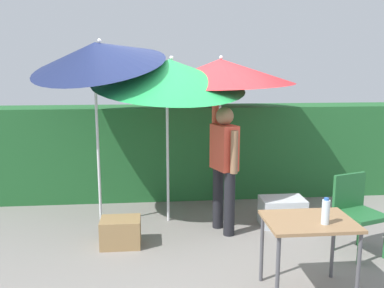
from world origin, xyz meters
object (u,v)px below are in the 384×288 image
object	(u,v)px
person_vendor	(224,160)
crate_cardboard	(121,232)
umbrella_yellow	(221,72)
cooler_box	(282,212)
umbrella_orange	(169,73)
umbrella_rainbow	(97,54)
chair_plastic	(356,209)
folding_table	(309,229)
bottle_water	(326,212)

from	to	relation	value
person_vendor	crate_cardboard	world-z (taller)	person_vendor
umbrella_yellow	cooler_box	bearing A→B (deg)	-44.12
umbrella_orange	umbrella_yellow	size ratio (longest dim) A/B	1.07
umbrella_rainbow	person_vendor	distance (m)	2.06
umbrella_rainbow	umbrella_yellow	xyz separation A→B (m)	(1.64, 0.48, -0.23)
umbrella_orange	umbrella_rainbow	bearing A→B (deg)	-175.59
crate_cardboard	umbrella_orange	bearing A→B (deg)	50.71
umbrella_rainbow	cooler_box	bearing A→B (deg)	-5.68
chair_plastic	umbrella_rainbow	bearing A→B (deg)	159.42
umbrella_yellow	folding_table	distance (m)	2.79
cooler_box	folding_table	size ratio (longest dim) A/B	0.72
umbrella_rainbow	folding_table	bearing A→B (deg)	-42.55
umbrella_rainbow	folding_table	xyz separation A→B (m)	(2.08, -1.91, -1.60)
umbrella_orange	umbrella_yellow	xyz separation A→B (m)	(0.74, 0.41, 0.00)
folding_table	person_vendor	bearing A→B (deg)	108.73
umbrella_rainbow	umbrella_yellow	bearing A→B (deg)	16.27
chair_plastic	crate_cardboard	world-z (taller)	chair_plastic
umbrella_rainbow	folding_table	size ratio (longest dim) A/B	3.39
chair_plastic	cooler_box	world-z (taller)	chair_plastic
umbrella_orange	chair_plastic	bearing A→B (deg)	-29.88
umbrella_yellow	folding_table	size ratio (longest dim) A/B	2.79
person_vendor	cooler_box	xyz separation A→B (m)	(0.82, 0.13, -0.75)
umbrella_rainbow	bottle_water	size ratio (longest dim) A/B	11.30
person_vendor	chair_plastic	world-z (taller)	person_vendor
umbrella_orange	crate_cardboard	world-z (taller)	umbrella_orange
cooler_box	bottle_water	distance (m)	1.91
cooler_box	crate_cardboard	world-z (taller)	cooler_box
umbrella_rainbow	umbrella_yellow	size ratio (longest dim) A/B	1.21
chair_plastic	bottle_water	distance (m)	1.23
umbrella_rainbow	person_vendor	size ratio (longest dim) A/B	1.44
umbrella_yellow	chair_plastic	size ratio (longest dim) A/B	2.51
cooler_box	umbrella_rainbow	bearing A→B (deg)	174.32
crate_cardboard	bottle_water	world-z (taller)	bottle_water
umbrella_rainbow	crate_cardboard	bearing A→B (deg)	-68.15
umbrella_rainbow	cooler_box	distance (m)	3.15
umbrella_orange	umbrella_yellow	distance (m)	0.84
chair_plastic	umbrella_orange	bearing A→B (deg)	150.12
umbrella_orange	crate_cardboard	size ratio (longest dim) A/B	5.16
crate_cardboard	bottle_water	xyz separation A→B (m)	(1.90, -1.32, 0.67)
cooler_box	umbrella_orange	bearing A→B (deg)	168.30
umbrella_orange	chair_plastic	distance (m)	2.79
umbrella_yellow	folding_table	bearing A→B (deg)	-79.56
chair_plastic	crate_cardboard	size ratio (longest dim) A/B	1.92
cooler_box	folding_table	xyz separation A→B (m)	(-0.30, -1.67, 0.45)
person_vendor	bottle_water	size ratio (longest dim) A/B	7.83
umbrella_rainbow	person_vendor	xyz separation A→B (m)	(1.56, -0.37, -1.30)
person_vendor	chair_plastic	xyz separation A→B (m)	(1.39, -0.74, -0.42)
person_vendor	cooler_box	bearing A→B (deg)	9.14
umbrella_orange	folding_table	bearing A→B (deg)	-59.19
bottle_water	folding_table	bearing A→B (deg)	132.09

